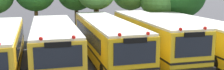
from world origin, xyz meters
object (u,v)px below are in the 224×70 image
school_bus_1 (54,42)px  school_bus_2 (106,38)px  school_bus_4 (194,34)px  school_bus_3 (151,35)px

school_bus_1 → school_bus_2: (3.29, 0.28, 0.05)m
school_bus_1 → school_bus_4: school_bus_1 is taller
school_bus_2 → school_bus_4: 6.43m
school_bus_3 → school_bus_2: bearing=2.5°
school_bus_1 → school_bus_2: 3.31m
school_bus_4 → school_bus_2: bearing=0.2°
school_bus_2 → school_bus_3: 3.24m
school_bus_3 → school_bus_1: bearing=4.1°
school_bus_1 → school_bus_3: size_ratio=0.91×
school_bus_3 → school_bus_4: 3.19m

